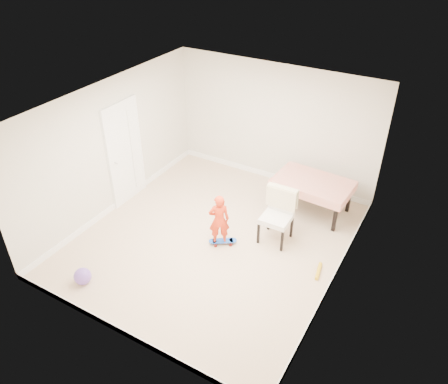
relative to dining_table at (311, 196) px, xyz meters
The scene contains 17 objects.
ground 2.15m from the dining_table, 124.48° to the right, with size 5.00×5.00×0.00m, color #C8AA8B.
ceiling 3.08m from the dining_table, 124.48° to the right, with size 4.50×5.00×0.04m, color white.
wall_back 1.70m from the dining_table, 148.62° to the left, with size 4.50×0.04×2.60m, color beige.
wall_front 4.50m from the dining_table, 105.85° to the right, with size 4.50×0.04×2.60m, color beige.
wall_left 3.97m from the dining_table, 153.00° to the right, with size 0.04×5.00×2.60m, color beige.
wall_right 2.24m from the dining_table, 59.50° to the right, with size 0.04×5.00×2.60m, color beige.
door 3.78m from the dining_table, 157.07° to the right, with size 0.10×0.94×2.11m, color white.
baseboard_back 1.44m from the dining_table, 148.27° to the left, with size 4.50×0.02×0.12m, color white.
baseboard_front 4.41m from the dining_table, 105.81° to the right, with size 4.50×0.02×0.12m, color white.
baseboard_left 3.87m from the dining_table, 153.07° to the right, with size 0.02×5.00×0.12m, color white.
baseboard_right 2.05m from the dining_table, 59.26° to the right, with size 0.02×5.00×0.12m, color white.
dining_table is the anchor object (origin of this frame).
dining_chair 1.24m from the dining_table, 100.56° to the right, with size 0.56×0.64×1.02m, color silver, non-canonical shape.
skateboard 2.06m from the dining_table, 118.92° to the right, with size 0.50×0.18×0.08m, color blue, non-canonical shape.
child 2.10m from the dining_table, 119.79° to the right, with size 0.37×0.24×1.01m, color red.
balloon 4.50m from the dining_table, 123.12° to the right, with size 0.28×0.28×0.28m, color #744EBB.
foam_toy 1.83m from the dining_table, 64.65° to the right, with size 0.06×0.06×0.40m, color gold.
Camera 1 is at (3.28, -5.31, 5.13)m, focal length 35.00 mm.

